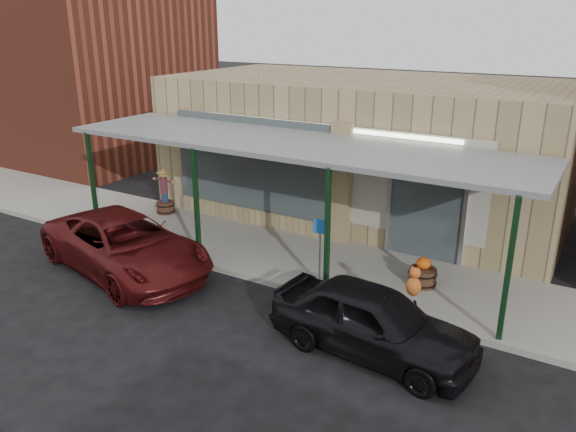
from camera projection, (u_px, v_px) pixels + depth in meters
The scene contains 10 objects.
ground at pixel (201, 319), 11.65m from camera, with size 120.00×120.00×0.00m, color black.
sidewalk at pixel (290, 256), 14.54m from camera, with size 40.00×3.20×0.15m, color gray.
storefront at pixel (364, 147), 17.56m from camera, with size 12.00×6.25×4.20m.
awning at pixel (289, 145), 13.53m from camera, with size 12.00×3.00×3.04m.
block_buildings_near at pixel (442, 94), 16.87m from camera, with size 61.00×8.00×8.00m.
barrel_scarecrow at pixel (165, 198), 17.43m from camera, with size 0.86×0.63×1.42m.
barrel_pumpkin at pixel (423, 275), 12.73m from camera, with size 0.63×0.63×0.73m.
handicap_sign at pixel (320, 244), 12.48m from camera, with size 0.33×0.05×1.59m.
parked_sedan at pixel (373, 321), 10.28m from camera, with size 4.03×1.99×1.50m.
car_maroon at pixel (125, 245), 13.64m from camera, with size 2.31×5.02×1.39m, color #4E0F10.
Camera 1 is at (6.84, -7.88, 5.90)m, focal length 35.00 mm.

